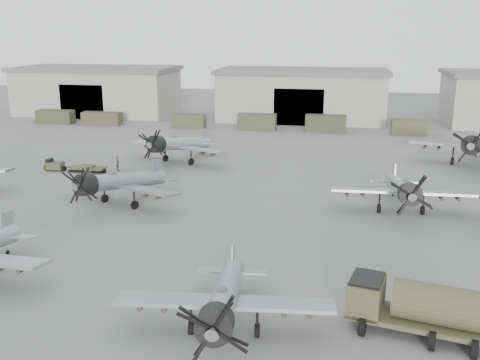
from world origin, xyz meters
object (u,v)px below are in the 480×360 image
(aircraft_mid_2, at_px, (403,189))
(aircraft_far_0, at_px, (177,144))
(aircraft_far_1, at_px, (474,145))
(aircraft_mid_1, at_px, (117,182))
(tug_trailer, at_px, (67,167))
(aircraft_near_1, at_px, (223,300))
(fuel_tanker, at_px, (420,305))
(ground_crew, at_px, (118,164))

(aircraft_mid_2, xyz_separation_m, aircraft_far_0, (-23.85, 13.96, 0.11))
(aircraft_mid_2, xyz_separation_m, aircraft_far_1, (9.61, 18.41, 0.40))
(aircraft_mid_1, bearing_deg, tug_trailer, 155.92)
(aircraft_mid_1, distance_m, tug_trailer, 14.89)
(aircraft_far_0, distance_m, tug_trailer, 12.43)
(aircraft_near_1, xyz_separation_m, aircraft_mid_2, (10.67, 21.16, 0.14))
(aircraft_far_0, height_order, fuel_tanker, aircraft_far_0)
(aircraft_near_1, bearing_deg, fuel_tanker, 5.74)
(aircraft_mid_2, height_order, aircraft_far_0, aircraft_far_0)
(aircraft_mid_2, distance_m, aircraft_far_1, 20.77)
(aircraft_far_1, bearing_deg, ground_crew, -150.12)
(aircraft_near_1, relative_size, ground_crew, 6.65)
(aircraft_far_0, bearing_deg, aircraft_far_1, 27.88)
(aircraft_near_1, height_order, tug_trailer, aircraft_near_1)
(aircraft_near_1, xyz_separation_m, aircraft_far_0, (-13.18, 35.11, 0.24))
(aircraft_mid_1, distance_m, aircraft_far_0, 16.31)
(ground_crew, bearing_deg, aircraft_mid_2, -124.17)
(aircraft_mid_1, height_order, aircraft_far_1, aircraft_far_1)
(ground_crew, bearing_deg, aircraft_far_1, -93.34)
(aircraft_near_1, xyz_separation_m, ground_crew, (-18.56, 30.40, -1.18))
(aircraft_near_1, distance_m, tug_trailer, 37.92)
(aircraft_mid_1, xyz_separation_m, fuel_tanker, (23.23, -16.83, -0.55))
(aircraft_near_1, bearing_deg, aircraft_mid_1, 120.01)
(aircraft_near_1, bearing_deg, aircraft_far_0, 104.71)
(aircraft_near_1, relative_size, aircraft_mid_2, 0.94)
(fuel_tanker, bearing_deg, aircraft_far_1, 86.71)
(aircraft_near_1, bearing_deg, tug_trailer, 123.48)
(tug_trailer, bearing_deg, aircraft_mid_1, -44.46)
(aircraft_mid_1, relative_size, ground_crew, 7.01)
(aircraft_far_0, height_order, ground_crew, aircraft_far_0)
(aircraft_mid_1, xyz_separation_m, tug_trailer, (-10.42, 10.50, -1.65))
(aircraft_mid_2, relative_size, aircraft_far_0, 0.96)
(fuel_tanker, bearing_deg, aircraft_near_1, -155.86)
(aircraft_near_1, xyz_separation_m, aircraft_mid_1, (-13.60, 18.80, 0.14))
(aircraft_near_1, distance_m, aircraft_mid_2, 23.69)
(aircraft_far_0, bearing_deg, tug_trailer, -131.52)
(aircraft_far_0, bearing_deg, aircraft_mid_1, -71.17)
(aircraft_near_1, bearing_deg, aircraft_mid_2, 57.37)
(aircraft_mid_2, distance_m, ground_crew, 30.68)
(fuel_tanker, bearing_deg, aircraft_far_0, 137.08)
(aircraft_near_1, height_order, ground_crew, aircraft_near_1)
(aircraft_mid_2, distance_m, aircraft_far_0, 27.63)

